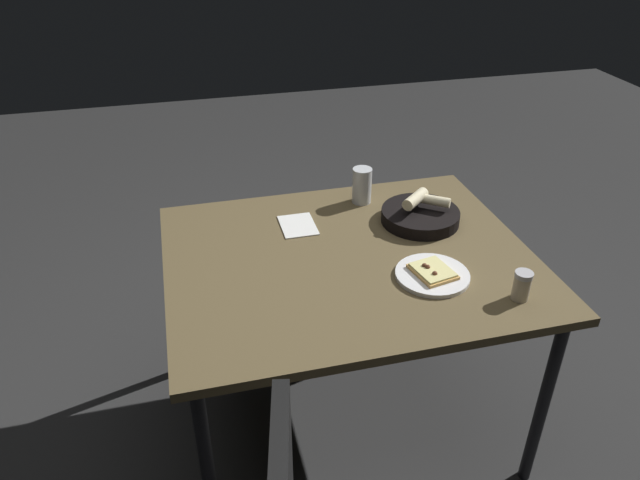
% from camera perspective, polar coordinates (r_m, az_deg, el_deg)
% --- Properties ---
extents(ground, '(8.00, 8.00, 0.00)m').
position_cam_1_polar(ground, '(2.43, 2.35, -16.26)').
color(ground, '#2C2C2C').
extents(dining_table, '(0.96, 1.18, 0.74)m').
position_cam_1_polar(dining_table, '(1.98, 2.77, -2.91)').
color(dining_table, brown).
rests_on(dining_table, ground).
extents(pizza_plate, '(0.23, 0.23, 0.04)m').
position_cam_1_polar(pizza_plate, '(1.87, 10.66, -3.21)').
color(pizza_plate, white).
rests_on(pizza_plate, dining_table).
extents(bread_basket, '(0.28, 0.28, 0.11)m').
position_cam_1_polar(bread_basket, '(2.15, 9.56, 2.38)').
color(bread_basket, black).
rests_on(bread_basket, dining_table).
extents(beer_glass, '(0.07, 0.07, 0.14)m').
position_cam_1_polar(beer_glass, '(2.25, 4.01, 5.00)').
color(beer_glass, silver).
rests_on(beer_glass, dining_table).
extents(pepper_shaker, '(0.05, 0.05, 0.09)m').
position_cam_1_polar(pepper_shaker, '(1.83, 18.66, -4.27)').
color(pepper_shaker, '#BFB299').
rests_on(pepper_shaker, dining_table).
extents(napkin, '(0.16, 0.12, 0.00)m').
position_cam_1_polar(napkin, '(2.11, -2.12, 1.40)').
color(napkin, white).
rests_on(napkin, dining_table).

